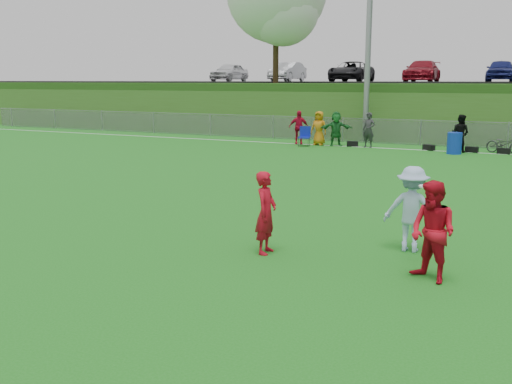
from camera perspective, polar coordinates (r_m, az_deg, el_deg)
The scene contains 16 objects.
ground at distance 10.77m, azimuth -1.40°, elevation -6.24°, with size 120.00×120.00×0.00m, color #186916.
sideline_far at distance 27.77m, azimuth 15.40°, elevation 4.11°, with size 60.00×0.10×0.01m, color white.
fence at distance 29.67m, azimuth 16.13°, elevation 5.75°, with size 58.00×0.06×1.30m.
light_pole at distance 31.14m, azimuth 11.29°, elevation 17.38°, with size 1.20×0.40×12.15m.
berm at distance 40.49m, azimuth 18.70°, elevation 8.14°, with size 120.00×18.00×3.00m, color #264D15.
parking_lot at distance 42.45m, azimuth 19.15°, elevation 10.32°, with size 120.00×12.00×0.10m, color black.
car_row at distance 41.60m, azimuth 17.44°, elevation 11.48°, with size 32.04×5.18×1.44m.
spectator_row at distance 28.28m, azimuth 9.84°, elevation 6.18°, with size 8.83×1.11×1.69m.
gear_bags at distance 27.69m, azimuth 17.63°, elevation 4.23°, with size 7.43×0.55×0.26m.
player_red_left at distance 10.65m, azimuth 1.00°, elevation -2.08°, with size 0.57×0.37×1.56m, color #B00C1C.
player_red_center at distance 9.58m, azimuth 17.27°, elevation -3.83°, with size 0.80×0.62×1.65m, color red.
player_blue at distance 11.16m, azimuth 15.32°, elevation -1.67°, with size 1.06×0.61×1.64m, color #A2BDE1.
frisbee at distance 10.27m, azimuth 16.75°, elevation 0.54°, with size 0.29×0.29×0.03m.
recycling_bin at distance 26.67m, azimuth 19.23°, elevation 4.63°, with size 0.63×0.63×0.95m, color #1032AE.
camp_chair at distance 28.30m, azimuth 4.85°, elevation 5.16°, with size 0.63×0.63×0.97m.
bicycle at distance 27.62m, azimuth 23.55°, elevation 4.43°, with size 0.57×1.62×0.85m, color #2A2B2D.
Camera 1 is at (4.58, -9.20, 3.22)m, focal length 40.00 mm.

